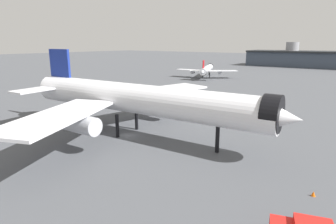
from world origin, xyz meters
TOP-DOWN VIEW (x-y plane):
  - ground at (0.00, 0.00)m, footprint 900.00×900.00m
  - airliner_near_gate at (1.26, 1.75)m, footprint 62.54×56.84m
  - airliner_far_taxiway at (-37.37, 98.21)m, footprint 31.57×35.28m
  - baggage_cart_trailing at (12.27, 38.64)m, footprint 2.85×2.86m
  - traffic_cone_near_nose at (2.90, 38.33)m, footprint 0.56×0.56m
  - traffic_cone_wingtip at (35.91, -2.46)m, footprint 0.53×0.53m

SIDE VIEW (x-z plane):
  - ground at x=0.00m, z-range 0.00..0.00m
  - traffic_cone_wingtip at x=35.91m, z-range 0.00..0.66m
  - traffic_cone_near_nose at x=2.90m, z-range 0.00..0.70m
  - baggage_cart_trailing at x=12.27m, z-range 0.07..1.89m
  - airliner_far_taxiway at x=-37.37m, z-range -0.60..9.46m
  - airliner_near_gate at x=1.26m, z-range -1.03..16.27m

